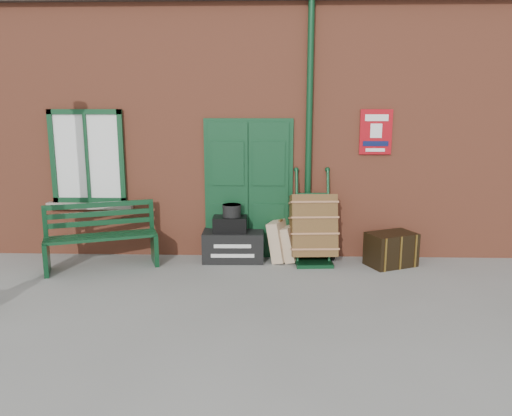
{
  "coord_description": "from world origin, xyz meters",
  "views": [
    {
      "loc": [
        0.08,
        -6.47,
        2.47
      ],
      "look_at": [
        -0.15,
        0.6,
        1.0
      ],
      "focal_mm": 35.0,
      "sensor_mm": 36.0,
      "label": 1
    }
  ],
  "objects_px": {
    "porter_trolley": "(313,227)",
    "dark_trunk": "(391,249)",
    "bench": "(101,234)",
    "houdini_trunk": "(233,246)"
  },
  "relations": [
    {
      "from": "bench",
      "to": "dark_trunk",
      "type": "height_order",
      "value": "bench"
    },
    {
      "from": "houdini_trunk",
      "to": "dark_trunk",
      "type": "relative_size",
      "value": 1.34
    },
    {
      "from": "houdini_trunk",
      "to": "porter_trolley",
      "type": "xyz_separation_m",
      "value": [
        1.27,
        -0.03,
        0.32
      ]
    },
    {
      "from": "porter_trolley",
      "to": "dark_trunk",
      "type": "bearing_deg",
      "value": -10.96
    },
    {
      "from": "bench",
      "to": "houdini_trunk",
      "type": "height_order",
      "value": "bench"
    },
    {
      "from": "porter_trolley",
      "to": "dark_trunk",
      "type": "relative_size",
      "value": 2.02
    },
    {
      "from": "houdini_trunk",
      "to": "dark_trunk",
      "type": "xyz_separation_m",
      "value": [
        2.48,
        -0.18,
        0.02
      ]
    },
    {
      "from": "bench",
      "to": "porter_trolley",
      "type": "relative_size",
      "value": 1.18
    },
    {
      "from": "dark_trunk",
      "to": "houdini_trunk",
      "type": "bearing_deg",
      "value": 151.59
    },
    {
      "from": "porter_trolley",
      "to": "houdini_trunk",
      "type": "bearing_deg",
      "value": 174.99
    }
  ]
}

